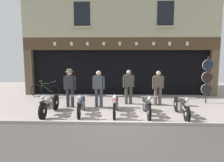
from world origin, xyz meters
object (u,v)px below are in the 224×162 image
at_px(motorcycle_center, 116,104).
at_px(leaning_bicycle, 45,91).
at_px(assistant_far_right, 158,86).
at_px(motorcycle_left, 49,104).
at_px(motorcycle_center_left, 81,104).
at_px(motorcycle_center_right, 147,105).
at_px(motorcycle_right, 182,106).
at_px(shopkeeper_center, 99,87).
at_px(tyre_sign_pole, 207,78).
at_px(salesman_right, 129,85).
at_px(salesman_left, 70,86).
at_px(advert_board_near, 82,67).

height_order(motorcycle_center, leaning_bicycle, same).
relative_size(assistant_far_right, leaning_bicycle, 0.92).
xyz_separation_m(motorcycle_left, assistant_far_right, (4.60, 1.72, 0.47)).
bearing_deg(motorcycle_left, motorcycle_center, -174.56).
xyz_separation_m(motorcycle_center_left, motorcycle_center, (1.39, -0.00, 0.02)).
relative_size(motorcycle_center_left, motorcycle_center_right, 0.93).
height_order(motorcycle_center_left, assistant_far_right, assistant_far_right).
distance_m(motorcycle_left, motorcycle_center, 2.65).
height_order(motorcycle_center_left, motorcycle_right, motorcycle_right).
bearing_deg(motorcycle_left, shopkeeper_center, -141.55).
distance_m(assistant_far_right, leaning_bicycle, 6.13).
bearing_deg(leaning_bicycle, motorcycle_center_left, 51.05).
distance_m(motorcycle_right, shopkeeper_center, 3.67).
bearing_deg(tyre_sign_pole, assistant_far_right, -168.71).
relative_size(motorcycle_center_left, motorcycle_right, 0.95).
xyz_separation_m(motorcycle_center, salesman_right, (0.58, 1.83, 0.48)).
distance_m(motorcycle_center_left, motorcycle_center, 1.39).
relative_size(motorcycle_left, assistant_far_right, 1.25).
relative_size(motorcycle_center_right, leaning_bicycle, 1.18).
relative_size(salesman_left, salesman_right, 1.06).
relative_size(motorcycle_center_right, assistant_far_right, 1.28).
bearing_deg(motorcycle_center_right, advert_board_near, -52.88).
height_order(motorcycle_center_left, leaning_bicycle, leaning_bicycle).
bearing_deg(assistant_far_right, motorcycle_left, 8.88).
relative_size(motorcycle_left, motorcycle_center_left, 1.05).
distance_m(motorcycle_left, assistant_far_right, 4.93).
height_order(salesman_left, shopkeeper_center, salesman_left).
bearing_deg(salesman_right, leaning_bicycle, -28.00).
xyz_separation_m(shopkeeper_center, tyre_sign_pole, (5.18, 0.89, 0.34)).
xyz_separation_m(motorcycle_right, advert_board_near, (-4.66, 4.36, 1.18)).
relative_size(motorcycle_left, tyre_sign_pole, 0.89).
bearing_deg(shopkeeper_center, salesman_left, 13.00).
height_order(motorcycle_left, assistant_far_right, assistant_far_right).
distance_m(motorcycle_left, tyre_sign_pole, 7.42).
xyz_separation_m(motorcycle_right, leaning_bicycle, (-6.53, 3.31, -0.04)).
height_order(salesman_left, leaning_bicycle, salesman_left).
bearing_deg(motorcycle_center_right, tyre_sign_pole, -145.98).
relative_size(motorcycle_center_left, motorcycle_center, 0.94).
height_order(motorcycle_center_right, leaning_bicycle, leaning_bicycle).
bearing_deg(shopkeeper_center, assistant_far_right, -162.65).
distance_m(shopkeeper_center, salesman_right, 1.51).
bearing_deg(motorcycle_center_right, assistant_far_right, -113.77).
bearing_deg(salesman_right, motorcycle_left, 19.00).
bearing_deg(tyre_sign_pole, salesman_right, -175.97).
height_order(shopkeeper_center, assistant_far_right, shopkeeper_center).
relative_size(motorcycle_right, leaning_bicycle, 1.15).
relative_size(motorcycle_center, tyre_sign_pole, 0.91).
height_order(salesman_left, salesman_right, salesman_left).
height_order(salesman_left, tyre_sign_pole, tyre_sign_pole).
bearing_deg(salesman_left, assistant_far_right, -165.98).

